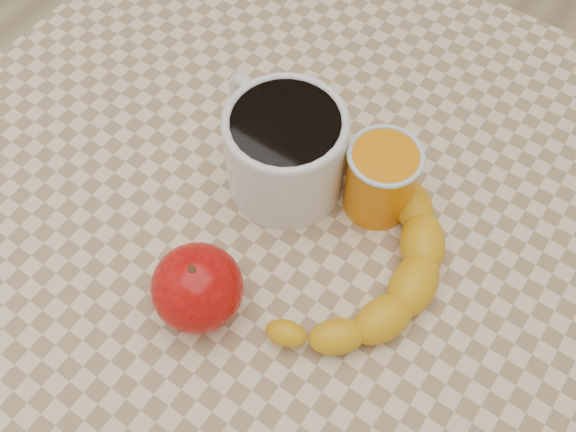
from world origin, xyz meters
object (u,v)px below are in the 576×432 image
Objects in this scene: apple at (197,288)px; banana at (357,252)px; orange_juice_glass at (381,179)px; coffee_mug at (284,147)px; table at (288,266)px.

banana is (0.09, 0.11, -0.02)m from apple.
coffee_mug is at bearing -162.50° from orange_juice_glass.
orange_juice_glass is (0.05, 0.07, 0.13)m from table.
orange_juice_glass is 0.29× the size of banana.
banana is at bearing 3.61° from table.
apple is at bearing -111.71° from orange_juice_glass.
apple is at bearing -98.96° from table.
table is 2.84× the size of banana.
banana is at bearing -74.77° from orange_juice_glass.
orange_juice_glass reaches higher than table.
apple is (-0.07, -0.18, -0.01)m from orange_juice_glass.
coffee_mug is 0.15m from apple.
coffee_mug is 2.12× the size of apple.
apple is (-0.02, -0.11, 0.12)m from table.
banana is (0.11, -0.04, -0.03)m from coffee_mug.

